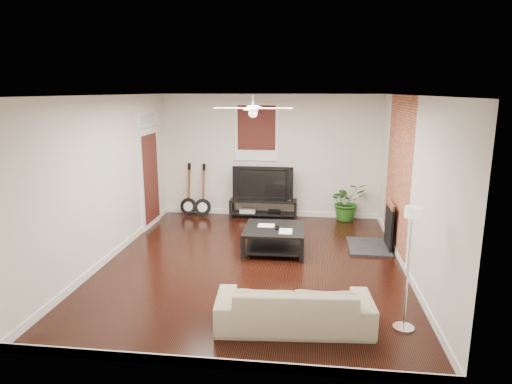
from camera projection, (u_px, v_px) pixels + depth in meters
room at (253, 183)px, 7.30m from camera, size 5.01×6.01×2.81m
brick_accent at (398, 175)px, 7.98m from camera, size 0.02×2.20×2.80m
fireplace at (378, 224)px, 8.22m from camera, size 0.80×1.10×0.92m
window_back at (257, 132)px, 10.09m from camera, size 1.00×0.06×1.30m
door_left at (150, 169)px, 9.46m from camera, size 0.08×1.00×2.50m
tv_stand at (263, 209)px, 10.27m from camera, size 1.53×0.41×0.43m
tv at (263, 183)px, 10.15m from camera, size 1.37×0.18×0.79m
coffee_table at (274, 239)px, 8.11m from camera, size 1.08×1.08×0.45m
sofa at (294, 305)px, 5.50m from camera, size 1.97×0.90×0.56m
floor_lamp at (408, 269)px, 5.33m from camera, size 0.28×0.28×1.57m
potted_plant at (347, 201)px, 10.04m from camera, size 0.98×0.92×0.87m
guitar_left at (188, 190)px, 10.36m from camera, size 0.40×0.30×1.24m
guitar_right at (202, 190)px, 10.29m from camera, size 0.39×0.28×1.24m
ceiling_fan at (253, 108)px, 7.04m from camera, size 1.24×1.24×0.32m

